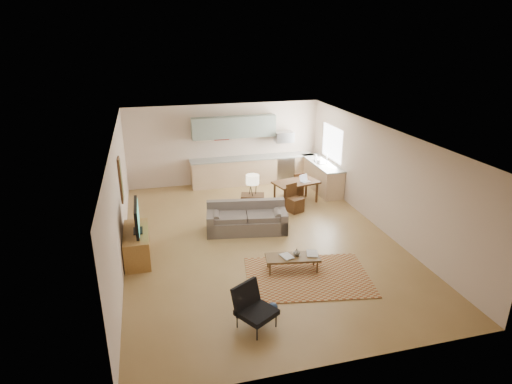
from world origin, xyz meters
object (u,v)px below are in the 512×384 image
object	(u,v)px
sofa	(247,218)
armchair	(257,309)
coffee_table	(292,264)
console_table	(253,207)
tv_credenza	(137,245)
dining_table	(296,192)

from	to	relation	value
sofa	armchair	xyz separation A→B (m)	(-0.74, -3.84, 0.01)
sofa	coffee_table	bearing A→B (deg)	-67.86
sofa	console_table	distance (m)	0.76
coffee_table	tv_credenza	bearing A→B (deg)	165.20
armchair	console_table	bearing A→B (deg)	45.11
coffee_table	dining_table	distance (m)	4.02
sofa	dining_table	bearing A→B (deg)	48.82
dining_table	armchair	bearing A→B (deg)	-129.70
dining_table	console_table	bearing A→B (deg)	-164.27
sofa	dining_table	distance (m)	2.47
coffee_table	sofa	bearing A→B (deg)	112.03
console_table	armchair	bearing A→B (deg)	-86.92
console_table	dining_table	size ratio (longest dim) A/B	0.55
sofa	tv_credenza	distance (m)	2.85
coffee_table	dining_table	xyz separation A→B (m)	(1.41, 3.76, 0.16)
coffee_table	tv_credenza	world-z (taller)	tv_credenza
coffee_table	dining_table	world-z (taller)	dining_table
armchair	tv_credenza	size ratio (longest dim) A/B	0.54
sofa	dining_table	xyz separation A→B (m)	(1.90, 1.57, -0.04)
coffee_table	console_table	world-z (taller)	console_table
sofa	tv_credenza	world-z (taller)	sofa
console_table	coffee_table	bearing A→B (deg)	-70.30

